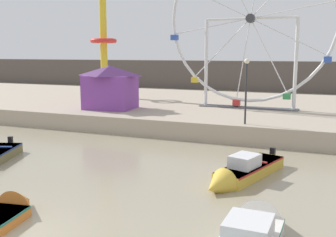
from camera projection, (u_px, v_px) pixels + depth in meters
quay_promenade at (220, 110)px, 35.40m from camera, size 110.00×21.19×1.22m
distant_town_skyline at (265, 76)px, 59.00m from camera, size 140.00×3.00×4.40m
motorboat_mustard_yellow at (241, 173)px, 17.64m from camera, size 2.88×5.99×1.44m
motorboat_white_red_stripe at (252, 236)px, 11.61m from camera, size 1.66×6.26×1.56m
ferris_wheel_white_frame at (251, 21)px, 30.94m from camera, size 13.27×1.20×13.61m
drop_tower_yellow_tower at (103, 30)px, 39.47m from camera, size 2.80×2.80×16.37m
carnival_booth_purple_stall at (110, 86)px, 31.41m from camera, size 4.28×3.51×3.42m
promenade_lamp_near at (246, 82)px, 24.43m from camera, size 0.32×0.32×4.06m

